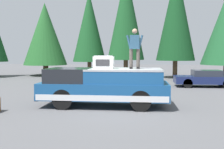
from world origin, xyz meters
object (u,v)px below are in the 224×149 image
at_px(compressor_unit, 104,62).
at_px(person_on_truck_bed, 135,47).
at_px(pickup_truck, 104,86).
at_px(parked_car_navy, 205,78).

relative_size(compressor_unit, person_on_truck_bed, 0.50).
bearing_deg(pickup_truck, person_on_truck_bed, -92.15).
bearing_deg(person_on_truck_bed, compressor_unit, 92.09).
xyz_separation_m(compressor_unit, person_on_truck_bed, (0.05, -1.32, 0.62)).
relative_size(pickup_truck, parked_car_navy, 1.35).
height_order(compressor_unit, parked_car_navy, compressor_unit).
bearing_deg(parked_car_navy, pickup_truck, 140.76).
distance_m(compressor_unit, person_on_truck_bed, 1.46).
distance_m(compressor_unit, parked_car_navy, 9.69).
bearing_deg(person_on_truck_bed, pickup_truck, 87.85).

